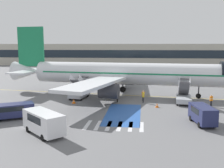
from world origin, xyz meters
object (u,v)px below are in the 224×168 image
object	(u,v)px
ground_crew_1	(117,95)
traffic_cone_0	(74,101)
boarding_stairs_aft	(79,92)
ground_crew_2	(143,95)
ground_crew_0	(211,100)
airliner	(125,74)
traffic_cone_1	(157,105)
service_van_0	(202,113)
ground_crew_3	(143,96)
fuel_tanker	(111,71)
boarding_stairs_forward	(184,97)
terminal_building	(113,55)
service_van_1	(10,110)
service_van_2	(43,121)

from	to	relation	value
ground_crew_1	traffic_cone_0	size ratio (longest dim) A/B	2.75
boarding_stairs_aft	ground_crew_2	xyz separation A→B (m)	(10.63, -0.85, -0.03)
boarding_stairs_aft	ground_crew_0	distance (m)	20.76
ground_crew_2	traffic_cone_0	xyz separation A→B (m)	(-10.52, -3.20, -0.65)
airliner	traffic_cone_1	size ratio (longest dim) A/B	75.62
ground_crew_2	traffic_cone_1	xyz separation A→B (m)	(1.98, -4.35, -0.69)
airliner	ground_crew_2	size ratio (longest dim) A/B	25.58
service_van_0	traffic_cone_1	world-z (taller)	service_van_0
ground_crew_3	ground_crew_2	bearing A→B (deg)	-170.42
service_van_0	traffic_cone_0	distance (m)	19.23
airliner	service_van_0	bearing A→B (deg)	37.83
fuel_tanker	traffic_cone_0	world-z (taller)	fuel_tanker
fuel_tanker	ground_crew_0	xyz separation A→B (m)	(18.44, -32.49, -0.87)
airliner	service_van_0	world-z (taller)	airliner
ground_crew_0	traffic_cone_1	world-z (taller)	ground_crew_0
boarding_stairs_aft	traffic_cone_0	distance (m)	4.10
boarding_stairs_aft	traffic_cone_0	xyz separation A→B (m)	(0.12, -4.05, -0.68)
boarding_stairs_forward	boarding_stairs_aft	distance (m)	16.89
airliner	terminal_building	size ratio (longest dim) A/B	0.39
boarding_stairs_forward	traffic_cone_1	size ratio (longest dim) A/B	9.37
service_van_0	service_van_1	distance (m)	22.44
boarding_stairs_aft	terminal_building	bearing A→B (deg)	98.98
service_van_1	boarding_stairs_forward	bearing A→B (deg)	86.09
airliner	service_van_2	size ratio (longest dim) A/B	8.28
service_van_0	ground_crew_1	distance (m)	14.88
boarding_stairs_aft	ground_crew_1	world-z (taller)	boarding_stairs_aft
ground_crew_2	traffic_cone_0	size ratio (longest dim) A/B	2.56
airliner	ground_crew_2	world-z (taller)	airliner
traffic_cone_0	ground_crew_1	bearing A→B (deg)	14.65
airliner	terminal_building	xyz separation A→B (m)	(-10.21, 72.10, 0.90)
service_van_0	service_van_2	xyz separation A→B (m)	(-16.36, -5.39, 0.11)
airliner	traffic_cone_0	bearing A→B (deg)	-36.61
boarding_stairs_aft	terminal_building	xyz separation A→B (m)	(-2.87, 75.69, 3.74)
boarding_stairs_forward	terminal_building	bearing A→B (deg)	111.00
ground_crew_0	ground_crew_3	bearing A→B (deg)	-34.23
boarding_stairs_aft	service_van_1	world-z (taller)	boarding_stairs_aft
boarding_stairs_aft	service_van_1	size ratio (longest dim) A/B	0.94
ground_crew_0	traffic_cone_1	xyz separation A→B (m)	(-7.81, -1.47, -0.70)
boarding_stairs_forward	ground_crew_1	distance (m)	10.15
fuel_tanker	service_van_1	world-z (taller)	fuel_tanker
boarding_stairs_forward	boarding_stairs_aft	bearing A→B (deg)	180.00
ground_crew_0	airliner	bearing A→B (deg)	-55.29
fuel_tanker	traffic_cone_0	bearing A→B (deg)	-83.29
service_van_1	terminal_building	xyz separation A→B (m)	(2.36, 89.06, 3.64)
traffic_cone_0	traffic_cone_1	xyz separation A→B (m)	(12.50, -1.15, -0.04)
boarding_stairs_aft	ground_crew_1	bearing A→B (deg)	-12.66
airliner	service_van_1	distance (m)	21.29
airliner	fuel_tanker	world-z (taller)	airliner
service_van_1	traffic_cone_0	distance (m)	10.77
boarding_stairs_forward	fuel_tanker	bearing A→B (deg)	122.48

